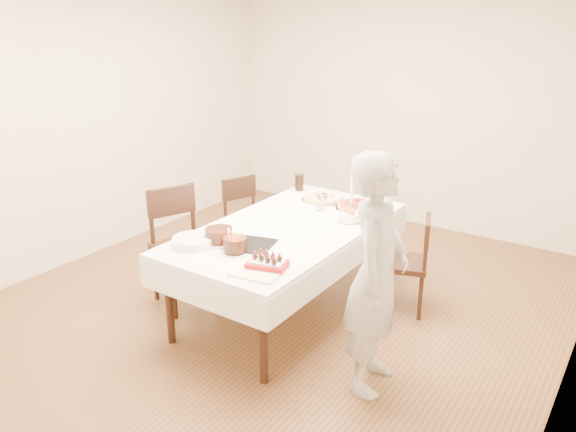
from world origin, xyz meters
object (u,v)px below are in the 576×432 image
Objects in this scene: taper_candle at (352,191)px; chair_right_savory at (403,263)px; dining_table at (288,268)px; pizza_white at (323,198)px; chair_left_savory at (250,224)px; strawberry_box at (267,263)px; pizza_pepperoni at (359,206)px; cola_glass at (299,182)px; chair_left_dessert at (184,249)px; pasta_bowl at (349,216)px; layer_cake at (219,236)px; birthday_cake at (235,240)px; person at (377,275)px.

chair_right_savory is at bearing -2.00° from taper_candle.
pizza_white reaches higher than dining_table.
chair_left_savory is 1.73m from strawberry_box.
pizza_pepperoni is 2.59× the size of cola_glass.
pizza_pepperoni is (1.06, 1.13, 0.27)m from chair_left_dessert.
chair_left_dessert is (-1.57, -0.95, 0.08)m from chair_right_savory.
cola_glass is (-0.47, 0.88, 0.45)m from dining_table.
dining_table is at bearing -110.52° from pizza_pepperoni.
chair_left_dessert is 4.86× the size of pasta_bowl.
pasta_bowl is 0.78× the size of strawberry_box.
chair_left_savory is at bearing -66.96° from chair_left_dessert.
pizza_pepperoni is (0.27, 0.72, 0.40)m from dining_table.
pizza_pepperoni is 0.76m from cola_glass.
pizza_white is (0.68, 1.14, 0.27)m from chair_left_dessert.
chair_left_dessert is 3.67× the size of layer_cake.
chair_left_savory is at bearing -169.75° from pizza_pepperoni.
chair_left_dessert reaches higher than layer_cake.
strawberry_box is at bearing -14.30° from birthday_cake.
chair_left_savory is 0.81m from pizza_white.
person is at bearing -47.62° from pizza_white.
taper_candle is 1.26m from layer_cake.
pizza_pepperoni reaches higher than dining_table.
pasta_bowl reaches higher than pizza_pepperoni.
taper_candle is 1.50× the size of layer_cake.
strawberry_box is (0.06, -1.45, 0.01)m from pizza_pepperoni.
dining_table is at bearing 87.55° from birthday_cake.
cola_glass reaches higher than pizza_pepperoni.
pizza_white is at bearing 93.34° from birthday_cake.
dining_table is 0.80m from birthday_cake.
pasta_bowl is 0.95m from cola_glass.
person is (0.26, -1.08, 0.39)m from chair_right_savory.
pizza_white is 1.53m from strawberry_box.
birthday_cake is (0.44, -1.52, 0.01)m from cola_glass.
layer_cake is at bearing -112.59° from dining_table.
chair_left_savory is 5.07× the size of birthday_cake.
chair_left_savory reaches higher than chair_right_savory.
chair_left_dessert is 3.79× the size of strawberry_box.
person is at bearing 15.79° from strawberry_box.
taper_candle is at bearing 23.89° from person.
taper_candle is 0.82m from cola_glass.
layer_cake is (-0.51, -1.29, 0.03)m from pizza_pepperoni.
taper_candle is (1.06, 0.97, 0.45)m from chair_left_dessert.
chair_left_dessert is (-0.79, -0.41, 0.13)m from dining_table.
chair_left_savory is at bearing -177.92° from taper_candle.
person is 3.94× the size of taper_candle.
taper_candle is 2.59× the size of cola_glass.
cola_glass is at bearing 106.06° from birthday_cake.
chair_left_dessert is at bearing -144.92° from pasta_bowl.
chair_right_savory is 0.52× the size of person.
birthday_cake is (0.08, -1.38, 0.07)m from pizza_white.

